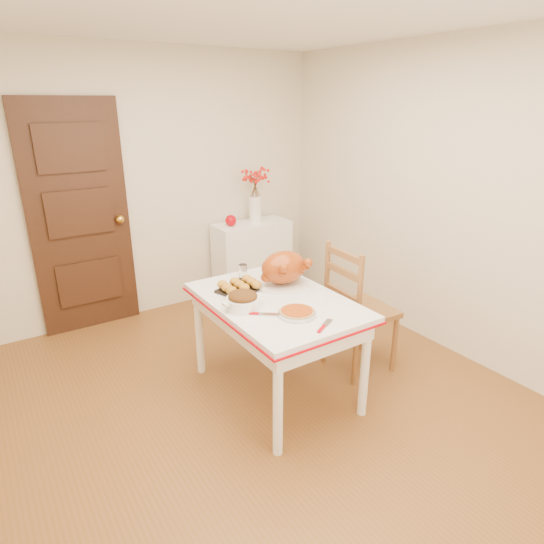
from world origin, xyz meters
TOP-DOWN VIEW (x-y plane):
  - floor at (0.00, 0.00)m, footprint 3.50×4.00m
  - ceiling at (0.00, 0.00)m, footprint 3.50×4.00m
  - wall_back at (0.00, 2.00)m, footprint 3.50×0.00m
  - wall_right at (1.75, 0.00)m, footprint 0.00×4.00m
  - door_back at (-0.70, 1.97)m, footprint 0.85×0.06m
  - sideboard at (0.96, 1.78)m, footprint 0.81×0.36m
  - kitchen_table at (0.15, 0.10)m, footprint 0.85×1.25m
  - chair_oak at (0.90, 0.04)m, footprint 0.48×0.48m
  - berry_vase at (1.00, 1.78)m, footprint 0.29×0.29m
  - apple at (0.71, 1.78)m, footprint 0.12×0.12m
  - turkey_platter at (0.33, 0.27)m, footprint 0.41×0.34m
  - pumpkin_pie at (0.11, -0.19)m, footprint 0.25×0.25m
  - stuffing_dish at (-0.11, 0.10)m, footprint 0.34×0.30m
  - rolls_tray at (0.01, 0.37)m, footprint 0.34×0.30m
  - pie_server at (0.17, -0.40)m, footprint 0.20×0.15m
  - carving_knife at (-0.05, -0.07)m, footprint 0.24×0.21m
  - drinking_glass at (0.15, 0.56)m, footprint 0.08×0.08m
  - shaker_pair at (0.46, 0.56)m, footprint 0.10×0.06m

SIDE VIEW (x-z plane):
  - floor at x=0.00m, z-range 0.00..0.00m
  - kitchen_table at x=0.15m, z-range 0.00..0.74m
  - sideboard at x=0.96m, z-range 0.00..0.81m
  - chair_oak at x=0.90m, z-range 0.00..1.03m
  - pie_server at x=0.17m, z-range 0.74..0.76m
  - carving_knife at x=-0.05m, z-range 0.74..0.76m
  - pumpkin_pie at x=0.11m, z-range 0.74..0.79m
  - rolls_tray at x=0.01m, z-range 0.74..0.82m
  - shaker_pair at x=0.46m, z-range 0.74..0.84m
  - stuffing_dish at x=-0.11m, z-range 0.74..0.86m
  - drinking_glass at x=0.15m, z-range 0.74..0.86m
  - apple at x=0.71m, z-range 0.81..0.93m
  - turkey_platter at x=0.33m, z-range 0.74..1.00m
  - door_back at x=-0.70m, z-range 0.00..2.06m
  - berry_vase at x=1.00m, z-range 0.81..1.37m
  - wall_back at x=0.00m, z-range 0.00..2.50m
  - wall_right at x=1.75m, z-range 0.00..2.50m
  - ceiling at x=0.00m, z-range 2.50..2.50m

